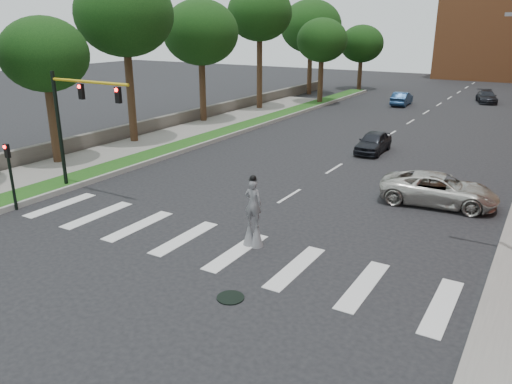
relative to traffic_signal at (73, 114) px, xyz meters
name	(u,v)px	position (x,y,z in m)	size (l,w,h in m)	color
ground_plane	(195,254)	(9.78, -3.00, -4.15)	(160.00, 160.00, 0.00)	black
grass_median	(232,130)	(-1.72, 17.00, -4.03)	(2.00, 60.00, 0.25)	#1A4714
median_curb	(243,131)	(-0.67, 17.00, -4.01)	(0.20, 60.00, 0.28)	gray
sidewalk_left	(116,151)	(-4.72, 7.00, -4.06)	(4.00, 60.00, 0.18)	gray
stone_wall	(194,115)	(-7.22, 19.00, -3.60)	(0.50, 56.00, 1.10)	#534E47
manhole	(230,298)	(12.78, -5.00, -4.13)	(0.90, 0.90, 0.04)	black
traffic_signal	(73,114)	(0.00, 0.00, 0.00)	(5.30, 0.23, 6.20)	black
secondary_signal	(10,171)	(-0.52, -3.50, -2.20)	(0.25, 0.21, 3.23)	black
stilt_performer	(253,217)	(11.31, -1.15, -2.93)	(0.84, 0.56, 2.96)	#382416
suv_crossing	(439,189)	(16.60, 7.65, -3.38)	(2.55, 5.53, 1.54)	beige
car_near	(373,142)	(10.48, 16.21, -3.43)	(1.70, 4.24, 1.44)	black
car_mid	(402,99)	(6.39, 38.19, -3.42)	(1.54, 4.42, 1.45)	navy
car_far	(487,97)	(14.05, 45.03, -3.49)	(1.85, 4.56, 1.32)	black
tree_1	(45,55)	(-5.64, 3.00, 2.52)	(5.19, 5.19, 8.94)	#382416
tree_2	(124,15)	(-5.72, 9.84, 4.89)	(6.82, 6.82, 11.98)	#382416
tree_3	(201,33)	(-6.23, 19.16, 3.55)	(6.49, 6.49, 10.50)	#382416
tree_4	(260,13)	(-5.50, 27.86, 5.24)	(6.37, 6.37, 12.16)	#382416
tree_5	(311,27)	(-6.16, 41.28, 3.97)	(7.43, 7.43, 11.30)	#382416
tree_6	(322,41)	(-1.70, 34.56, 2.58)	(5.43, 5.43, 9.09)	#382416
tree_7	(362,44)	(-2.44, 49.25, 1.76)	(5.70, 5.70, 8.37)	#382416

